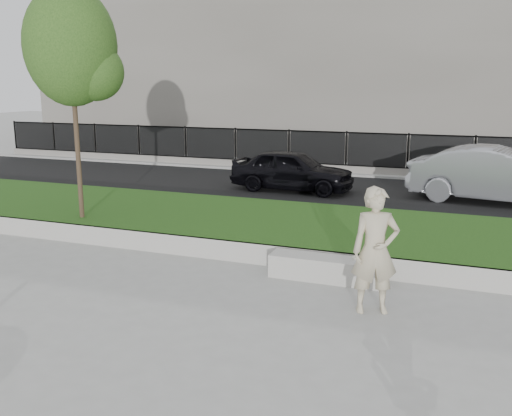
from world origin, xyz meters
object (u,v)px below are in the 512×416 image
at_px(stone_bench, 326,269).
at_px(man, 375,251).
at_px(car_dark, 292,170).
at_px(car_silver, 498,175).
at_px(book, 358,258).
at_px(young_tree, 75,50).

relative_size(stone_bench, man, 1.04).
bearing_deg(car_dark, stone_bench, -155.87).
distance_m(car_dark, car_silver, 5.91).
distance_m(stone_bench, man, 1.67).
height_order(car_dark, car_silver, car_silver).
bearing_deg(stone_bench, book, 14.58).
bearing_deg(young_tree, man, -17.51).
xyz_separation_m(car_dark, car_silver, (5.90, 0.29, 0.13)).
distance_m(man, car_silver, 9.15).
height_order(man, young_tree, young_tree).
xyz_separation_m(stone_bench, car_silver, (2.93, 7.83, 0.62)).
distance_m(young_tree, car_dark, 7.84).
distance_m(stone_bench, car_dark, 8.12).
relative_size(book, car_dark, 0.05).
bearing_deg(man, stone_bench, 111.06).
distance_m(stone_bench, car_silver, 8.38).
distance_m(stone_bench, book, 0.58).
relative_size(man, young_tree, 0.38).
height_order(young_tree, car_dark, young_tree).
distance_m(young_tree, car_silver, 11.53).
bearing_deg(book, man, -75.81).
xyz_separation_m(stone_bench, book, (0.52, 0.14, 0.21)).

